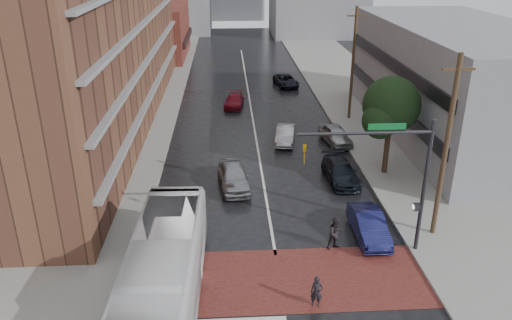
{
  "coord_description": "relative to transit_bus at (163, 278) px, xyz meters",
  "views": [
    {
      "loc": [
        -2.29,
        -19.0,
        14.61
      ],
      "look_at": [
        -0.75,
        6.83,
        3.5
      ],
      "focal_mm": 35.0,
      "sensor_mm": 36.0,
      "label": 1
    }
  ],
  "objects": [
    {
      "name": "ground",
      "position": [
        5.2,
        1.45,
        -1.72
      ],
      "size": [
        160.0,
        160.0,
        0.0
      ],
      "primitive_type": "plane",
      "color": "black",
      "rests_on": "ground"
    },
    {
      "name": "crosswalk",
      "position": [
        5.2,
        1.95,
        -1.71
      ],
      "size": [
        14.0,
        5.0,
        0.02
      ],
      "primitive_type": "cube",
      "color": "maroon",
      "rests_on": "ground"
    },
    {
      "name": "sidewalk_west",
      "position": [
        -6.3,
        26.45,
        -1.65
      ],
      "size": [
        9.0,
        90.0,
        0.15
      ],
      "primitive_type": "cube",
      "color": "gray",
      "rests_on": "ground"
    },
    {
      "name": "sidewalk_east",
      "position": [
        16.7,
        26.45,
        -1.65
      ],
      "size": [
        9.0,
        90.0,
        0.15
      ],
      "primitive_type": "cube",
      "color": "gray",
      "rests_on": "ground"
    },
    {
      "name": "storefront_west",
      "position": [
        -6.8,
        55.45,
        1.78
      ],
      "size": [
        8.0,
        16.0,
        7.0
      ],
      "primitive_type": "cube",
      "color": "maroon",
      "rests_on": "ground"
    },
    {
      "name": "building_east",
      "position": [
        21.7,
        21.45,
        2.78
      ],
      "size": [
        11.0,
        26.0,
        9.0
      ],
      "primitive_type": "cube",
      "color": "gray",
      "rests_on": "ground"
    },
    {
      "name": "street_tree",
      "position": [
        13.72,
        13.48,
        3.01
      ],
      "size": [
        4.2,
        4.1,
        6.9
      ],
      "color": "#332319",
      "rests_on": "ground"
    },
    {
      "name": "signal_mast",
      "position": [
        11.05,
        3.95,
        3.01
      ],
      "size": [
        6.5,
        0.3,
        7.2
      ],
      "color": "#2D2D33",
      "rests_on": "ground"
    },
    {
      "name": "utility_pole_near",
      "position": [
        14.0,
        5.45,
        3.42
      ],
      "size": [
        1.6,
        0.26,
        10.0
      ],
      "color": "#473321",
      "rests_on": "ground"
    },
    {
      "name": "utility_pole_far",
      "position": [
        14.0,
        25.45,
        3.42
      ],
      "size": [
        1.6,
        0.26,
        10.0
      ],
      "color": "#473321",
      "rests_on": "ground"
    },
    {
      "name": "transit_bus",
      "position": [
        0.0,
        0.0,
        0.0
      ],
      "size": [
        3.27,
        12.45,
        3.45
      ],
      "primitive_type": "imported",
      "rotation": [
        0.0,
        0.0,
        -0.03
      ],
      "color": "white",
      "rests_on": "ground"
    },
    {
      "name": "pedestrian_a",
      "position": [
        6.6,
        -0.05,
        -0.98
      ],
      "size": [
        0.6,
        0.46,
        1.5
      ],
      "primitive_type": "imported",
      "rotation": [
        0.0,
        0.0,
        -0.19
      ],
      "color": "black",
      "rests_on": "ground"
    },
    {
      "name": "pedestrian_b",
      "position": [
        8.37,
        4.45,
        -0.83
      ],
      "size": [
        1.05,
        0.93,
        1.79
      ],
      "primitive_type": "imported",
      "rotation": [
        0.0,
        0.0,
        0.34
      ],
      "color": "black",
      "rests_on": "ground"
    },
    {
      "name": "car_travel_a",
      "position": [
        3.2,
        11.96,
        -0.93
      ],
      "size": [
        2.35,
        4.83,
        1.59
      ],
      "primitive_type": "imported",
      "rotation": [
        0.0,
        0.0,
        0.1
      ],
      "color": "#929399",
      "rests_on": "ground"
    },
    {
      "name": "car_travel_b",
      "position": [
        7.49,
        19.92,
        -1.06
      ],
      "size": [
        2.06,
        4.2,
        1.32
      ],
      "primitive_type": "imported",
      "rotation": [
        0.0,
        0.0,
        -0.17
      ],
      "color": "#B0B2B8",
      "rests_on": "ground"
    },
    {
      "name": "car_travel_c",
      "position": [
        3.58,
        29.97,
        -1.12
      ],
      "size": [
        2.25,
        4.35,
        1.2
      ],
      "primitive_type": "imported",
      "rotation": [
        0.0,
        0.0,
        -0.14
      ],
      "color": "maroon",
      "rests_on": "ground"
    },
    {
      "name": "suv_travel",
      "position": [
        9.59,
        37.51,
        -1.09
      ],
      "size": [
        2.86,
        4.87,
        1.27
      ],
      "primitive_type": "imported",
      "rotation": [
        0.0,
        0.0,
        0.17
      ],
      "color": "black",
      "rests_on": "ground"
    },
    {
      "name": "car_parked_near",
      "position": [
        10.4,
        5.45,
        -1.01
      ],
      "size": [
        1.52,
        4.34,
        1.43
      ],
      "primitive_type": "imported",
      "rotation": [
        0.0,
        0.0,
        0.0
      ],
      "color": "#141646",
      "rests_on": "ground"
    },
    {
      "name": "car_parked_mid",
      "position": [
        10.4,
        12.54,
        -1.05
      ],
      "size": [
        2.15,
        4.74,
        1.35
      ],
      "primitive_type": "imported",
      "rotation": [
        0.0,
        0.0,
        0.06
      ],
      "color": "black",
      "rests_on": "ground"
    },
    {
      "name": "car_parked_far",
      "position": [
        11.5,
        19.46,
        -1.0
      ],
      "size": [
        2.39,
        4.49,
        1.45
      ],
      "primitive_type": "imported",
      "rotation": [
        0.0,
        0.0,
        0.17
      ],
      "color": "#969A9D",
      "rests_on": "ground"
    }
  ]
}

